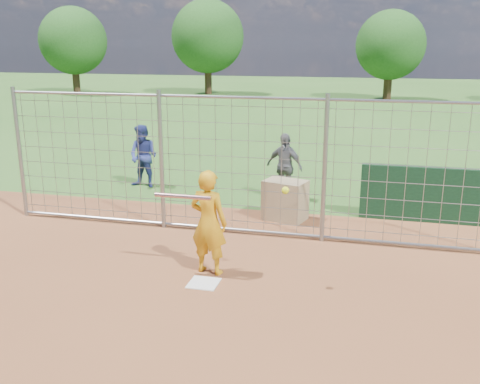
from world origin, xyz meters
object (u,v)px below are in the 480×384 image
(bystander_a, at_px, (144,156))
(equipment_bin, at_px, (285,200))
(batter, at_px, (209,222))
(bystander_b, at_px, (284,167))

(bystander_a, bearing_deg, equipment_bin, -15.53)
(batter, xyz_separation_m, bystander_a, (-3.04, 4.49, -0.05))
(batter, height_order, bystander_a, batter)
(batter, relative_size, bystander_b, 1.07)
(batter, distance_m, bystander_a, 5.42)
(batter, height_order, equipment_bin, batter)
(bystander_a, relative_size, bystander_b, 1.01)
(bystander_a, height_order, bystander_b, bystander_a)
(bystander_a, xyz_separation_m, bystander_b, (3.49, -0.24, -0.01))
(bystander_a, xyz_separation_m, equipment_bin, (3.75, -1.67, -0.36))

